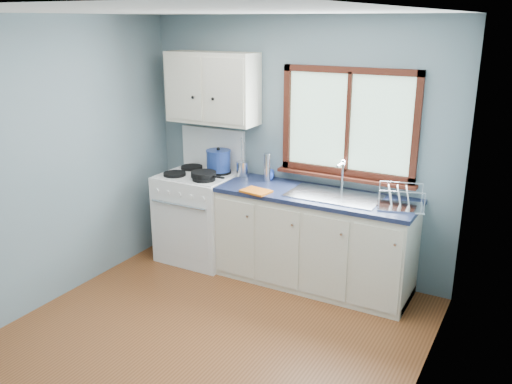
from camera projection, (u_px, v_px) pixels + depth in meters
The scene contains 18 objects.
floor at pixel (194, 352), 4.20m from camera, with size 3.20×3.60×0.02m, color brown.
ceiling at pixel (181, 10), 3.44m from camera, with size 3.20×3.60×0.02m, color white.
wall_back at pixel (296, 147), 5.33m from camera, with size 3.20×0.02×2.50m, color slate.
wall_left at pixel (32, 169), 4.56m from camera, with size 0.02×3.60×2.50m, color slate.
wall_right at pixel (419, 241), 3.08m from camera, with size 0.02×3.60×2.50m, color slate.
gas_range at pixel (199, 214), 5.71m from camera, with size 0.76×0.69×1.36m.
base_cabinets at pixel (314, 244), 5.16m from camera, with size 1.85×0.60×0.88m.
countertop at pixel (316, 195), 5.00m from camera, with size 1.89×0.64×0.04m, color #141C37.
sink at pixel (334, 202), 4.94m from camera, with size 0.84×0.46×0.44m.
window at pixel (348, 131), 4.98m from camera, with size 1.36×0.10×1.03m.
upper_cabinets at pixel (212, 88), 5.40m from camera, with size 0.95×0.35×0.70m.
skillet at pixel (204, 174), 5.37m from camera, with size 0.39×0.27×0.05m.
stockpot at pixel (219, 160), 5.56m from camera, with size 0.29×0.29×0.25m.
utensil_crock at pixel (243, 169), 5.50m from camera, with size 0.13×0.13×0.40m.
thermos at pixel (267, 167), 5.33m from camera, with size 0.07×0.07×0.28m, color silver.
soap_bottle at pixel (269, 170), 5.34m from camera, with size 0.09×0.09×0.23m, color blue.
dish_towel at pixel (256, 191), 5.03m from camera, with size 0.26×0.19×0.02m, color #D16213.
dish_rack at pixel (400, 202), 4.61m from camera, with size 0.45×0.39×0.20m.
Camera 1 is at (2.17, -2.94, 2.45)m, focal length 38.00 mm.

